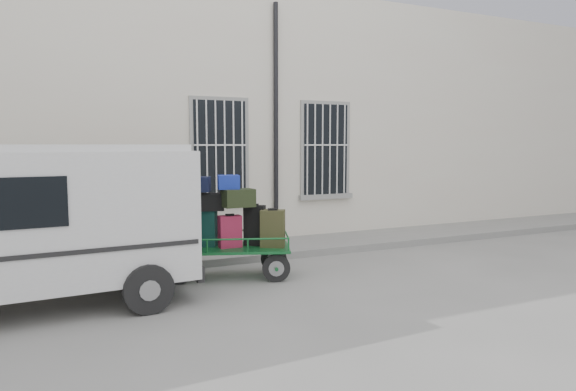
{
  "coord_description": "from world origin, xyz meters",
  "views": [
    {
      "loc": [
        -3.87,
        -8.12,
        2.38
      ],
      "look_at": [
        0.37,
        1.0,
        1.37
      ],
      "focal_mm": 32.0,
      "sensor_mm": 36.0,
      "label": 1
    }
  ],
  "objects": [
    {
      "name": "ground",
      "position": [
        0.0,
        0.0,
        0.0
      ],
      "size": [
        80.0,
        80.0,
        0.0
      ],
      "primitive_type": "plane",
      "color": "slate",
      "rests_on": "ground"
    },
    {
      "name": "building",
      "position": [
        0.0,
        5.5,
        3.0
      ],
      "size": [
        24.0,
        5.15,
        6.0
      ],
      "color": "beige",
      "rests_on": "ground"
    },
    {
      "name": "sidewalk",
      "position": [
        0.0,
        2.2,
        0.07
      ],
      "size": [
        24.0,
        1.7,
        0.15
      ],
      "primitive_type": "cube",
      "color": "gray",
      "rests_on": "ground"
    },
    {
      "name": "luggage_cart",
      "position": [
        -1.13,
        0.52,
        0.92
      ],
      "size": [
        2.56,
        1.66,
        1.84
      ],
      "rotation": [
        0.0,
        0.0,
        -0.35
      ],
      "color": "black",
      "rests_on": "ground"
    },
    {
      "name": "van",
      "position": [
        -4.26,
        -0.02,
        1.36
      ],
      "size": [
        4.83,
        2.35,
        2.38
      ],
      "rotation": [
        0.0,
        0.0,
        0.05
      ],
      "color": "silver",
      "rests_on": "ground"
    }
  ]
}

